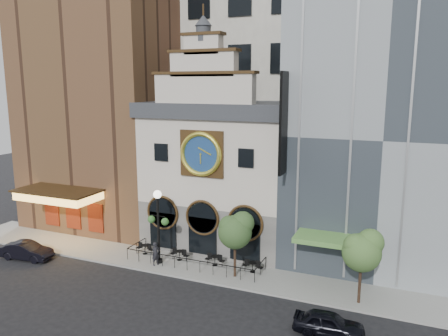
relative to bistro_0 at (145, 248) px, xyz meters
name	(u,v)px	position (x,y,z in m)	size (l,w,h in m)	color
ground	(179,279)	(4.66, -2.72, -0.61)	(120.00, 120.00, 0.00)	black
sidewalk	(195,265)	(4.66, -0.22, -0.54)	(44.00, 5.00, 0.15)	gray
clock_building	(222,169)	(4.66, 5.10, 6.07)	(12.60, 8.78, 18.65)	#605E5B
theater_building	(109,97)	(-8.34, 7.24, 11.99)	(14.00, 15.60, 25.00)	brown
retail_building	(387,132)	(17.65, 7.27, 9.53)	(14.00, 14.40, 20.00)	gray
office_tower	(267,24)	(4.66, 17.28, 19.39)	(20.00, 16.00, 40.00)	silver
cafe_railing	(195,258)	(4.66, -0.22, -0.01)	(10.60, 2.60, 0.90)	black
bistro_0	(145,248)	(0.00, 0.00, 0.00)	(1.58, 0.68, 0.90)	black
bistro_1	(179,254)	(3.22, -0.04, 0.00)	(1.58, 0.68, 0.90)	black
bistro_2	(215,260)	(6.21, 0.08, 0.00)	(1.58, 0.68, 0.90)	black
bistro_3	(253,266)	(9.26, 0.06, 0.00)	(1.58, 0.68, 0.90)	black
car_right	(329,324)	(15.78, -5.83, 0.05)	(1.58, 3.92, 1.34)	black
car_left	(27,251)	(-8.34, -4.26, 0.09)	(1.48, 4.25, 1.40)	black
pedestrian	(156,254)	(2.02, -1.60, 0.45)	(0.66, 0.44, 1.82)	black
lamppost	(158,218)	(2.02, -1.12, 3.12)	(1.85, 0.68, 5.79)	black
tree_left	(236,229)	(8.36, -1.08, 3.07)	(2.50, 2.41, 4.82)	#382619
tree_right	(363,249)	(17.02, -1.63, 3.09)	(2.51, 2.42, 4.84)	#382619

